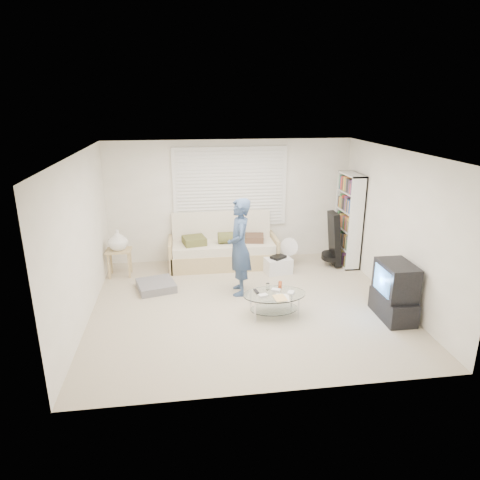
{
  "coord_description": "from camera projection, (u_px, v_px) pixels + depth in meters",
  "views": [
    {
      "loc": [
        -0.99,
        -6.33,
        3.24
      ],
      "look_at": [
        -0.06,
        0.3,
        1.04
      ],
      "focal_mm": 32.0,
      "sensor_mm": 36.0,
      "label": 1
    }
  ],
  "objects": [
    {
      "name": "futon_sofa",
      "position": [
        223.0,
        249.0,
        8.73
      ],
      "size": [
        2.17,
        0.88,
        1.06
      ],
      "color": "tan",
      "rests_on": "ground"
    },
    {
      "name": "ground",
      "position": [
        246.0,
        305.0,
        7.1
      ],
      "size": [
        5.0,
        5.0,
        0.0
      ],
      "primitive_type": "plane",
      "color": "tan",
      "rests_on": "ground"
    },
    {
      "name": "grey_floor_pillow",
      "position": [
        156.0,
        286.0,
        7.67
      ],
      "size": [
        0.76,
        0.76,
        0.14
      ],
      "primitive_type": "cube",
      "rotation": [
        0.0,
        0.0,
        0.26
      ],
      "color": "slate",
      "rests_on": "ground"
    },
    {
      "name": "coffee_table",
      "position": [
        275.0,
        298.0,
        6.68
      ],
      "size": [
        1.0,
        0.65,
        0.49
      ],
      "color": "silver",
      "rests_on": "ground"
    },
    {
      "name": "tv_unit",
      "position": [
        395.0,
        292.0,
        6.58
      ],
      "size": [
        0.46,
        0.83,
        0.9
      ],
      "color": "black",
      "rests_on": "ground"
    },
    {
      "name": "side_table",
      "position": [
        118.0,
        242.0,
        8.08
      ],
      "size": [
        0.47,
        0.38,
        0.92
      ],
      "color": "tan",
      "rests_on": "ground"
    },
    {
      "name": "room_shell",
      "position": [
        242.0,
        203.0,
        7.04
      ],
      "size": [
        5.02,
        4.52,
        2.51
      ],
      "color": "silver",
      "rests_on": "ground"
    },
    {
      "name": "standing_person",
      "position": [
        239.0,
        247.0,
        7.3
      ],
      "size": [
        0.44,
        0.64,
        1.7
      ],
      "primitive_type": "imported",
      "rotation": [
        0.0,
        0.0,
        -1.62
      ],
      "color": "#304E69",
      "rests_on": "ground"
    },
    {
      "name": "storage_bin",
      "position": [
        278.0,
        265.0,
        8.38
      ],
      "size": [
        0.55,
        0.43,
        0.35
      ],
      "color": "white",
      "rests_on": "ground"
    },
    {
      "name": "floor_fan",
      "position": [
        288.0,
        249.0,
        8.67
      ],
      "size": [
        0.37,
        0.25,
        0.61
      ],
      "color": "white",
      "rests_on": "ground"
    },
    {
      "name": "bookshelf",
      "position": [
        348.0,
        220.0,
        8.61
      ],
      "size": [
        0.3,
        0.79,
        1.88
      ],
      "color": "white",
      "rests_on": "ground"
    },
    {
      "name": "window_blinds",
      "position": [
        230.0,
        187.0,
        8.69
      ],
      "size": [
        2.32,
        0.08,
        1.62
      ],
      "color": "silver",
      "rests_on": "ground"
    },
    {
      "name": "guitar_case",
      "position": [
        334.0,
        243.0,
        8.62
      ],
      "size": [
        0.4,
        0.41,
        1.11
      ],
      "color": "black",
      "rests_on": "ground"
    }
  ]
}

